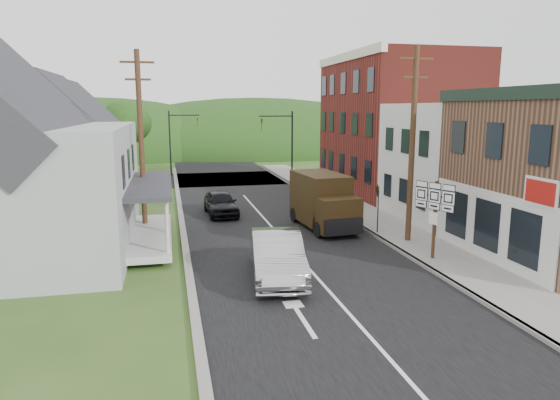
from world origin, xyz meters
TOP-DOWN VIEW (x-y plane):
  - ground at (0.00, 0.00)m, footprint 120.00×120.00m
  - road at (0.00, 10.00)m, footprint 9.00×90.00m
  - cross_road at (0.00, 27.00)m, footprint 60.00×9.00m
  - sidewalk_right at (5.90, 8.00)m, footprint 2.80×55.00m
  - curb_right at (4.55, 8.00)m, footprint 0.20×55.00m
  - curb_left at (-4.65, 8.00)m, footprint 0.30×55.00m
  - storefront_white at (11.30, 7.50)m, footprint 8.00×7.00m
  - storefront_red at (11.30, 17.00)m, footprint 8.00×12.00m
  - house_gray at (-12.00, 6.00)m, footprint 10.20×12.24m
  - house_blue at (-11.00, 17.00)m, footprint 7.14×8.16m
  - house_cream at (-11.50, 26.00)m, footprint 7.14×8.16m
  - utility_pole_right at (5.60, 3.50)m, footprint 1.60×0.26m
  - utility_pole_left at (-6.50, 8.00)m, footprint 1.60×0.26m
  - traffic_signal_right at (4.30, 23.50)m, footprint 2.87×0.20m
  - traffic_signal_left at (-4.30, 30.50)m, footprint 2.87×0.20m
  - tree_left_d at (-9.00, 32.00)m, footprint 4.80×4.80m
  - forested_ridge at (0.00, 55.00)m, footprint 90.00×30.00m
  - silver_sedan at (-1.46, 0.02)m, footprint 2.46×5.40m
  - dark_sedan at (-2.31, 11.68)m, footprint 1.91×4.29m
  - delivery_van at (2.59, 7.17)m, footprint 2.50×5.29m
  - route_sign_cluster at (5.21, 0.60)m, footprint 0.81×1.70m
  - warning_sign at (4.78, 5.19)m, footprint 0.15×0.67m

SIDE VIEW (x-z plane):
  - ground at x=0.00m, z-range 0.00..0.00m
  - road at x=0.00m, z-range -0.01..0.01m
  - cross_road at x=0.00m, z-range -0.01..0.01m
  - forested_ridge at x=0.00m, z-range -8.00..8.00m
  - curb_left at x=-4.65m, z-range 0.00..0.12m
  - sidewalk_right at x=5.90m, z-range 0.00..0.15m
  - curb_right at x=4.55m, z-range 0.00..0.15m
  - dark_sedan at x=-2.31m, z-range 0.00..1.43m
  - silver_sedan at x=-1.46m, z-range 0.00..1.72m
  - delivery_van at x=2.59m, z-range 0.02..2.89m
  - warning_sign at x=4.78m, z-range 0.49..2.95m
  - route_sign_cluster at x=5.21m, z-range 0.63..3.84m
  - storefront_white at x=11.30m, z-range 0.00..6.50m
  - house_blue at x=-11.00m, z-range 0.05..7.33m
  - house_cream at x=-11.50m, z-range 0.05..7.33m
  - traffic_signal_right at x=4.30m, z-range 0.76..6.76m
  - traffic_signal_left at x=-4.30m, z-range 0.76..6.76m
  - house_gray at x=-12.00m, z-range 0.06..8.41m
  - utility_pole_right at x=5.60m, z-range 0.16..9.16m
  - utility_pole_left at x=-6.50m, z-range 0.16..9.16m
  - tree_left_d at x=-9.00m, z-range 1.41..8.35m
  - storefront_red at x=11.30m, z-range 0.00..10.00m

